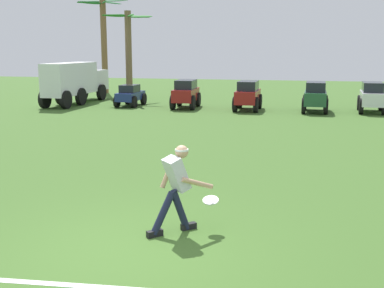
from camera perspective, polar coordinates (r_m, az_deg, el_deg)
The scene contains 12 objects.
ground_plane at distance 7.29m, azimuth -7.66°, elevation -12.47°, with size 80.00×80.00×0.00m, color #3E6426.
field_line_paint at distance 6.36m, azimuth -11.30°, elevation -16.26°, with size 27.81×0.11×0.01m, color white.
frisbee_thrower at distance 7.68m, azimuth -1.87°, elevation -4.79°, with size 0.98×0.69×1.42m.
frisbee_in_flight at distance 7.86m, azimuth 2.23°, elevation -6.68°, with size 0.27×0.26×0.10m.
parked_car_slot_a at distance 25.20m, azimuth -7.32°, elevation 5.78°, with size 1.08×2.20×1.10m.
parked_car_slot_b at distance 24.11m, azimuth -0.73°, elevation 6.05°, with size 1.25×2.39×1.40m.
parked_car_slot_c at distance 23.39m, azimuth 6.64°, elevation 5.82°, with size 1.21×2.37×1.40m.
parked_car_slot_d at distance 23.32m, azimuth 14.41°, elevation 5.52°, with size 1.22×2.38×1.40m.
parked_car_slot_e at distance 23.92m, azimuth 20.55°, elevation 5.30°, with size 1.28×2.40×1.40m.
box_truck at distance 26.76m, azimuth -13.66°, elevation 7.30°, with size 1.44×5.91×2.20m.
palm_tree_far_left at distance 32.78m, azimuth -10.42°, elevation 12.24°, with size 3.70×3.54×6.20m.
palm_tree_left_of_centre at distance 28.28m, azimuth -7.52°, elevation 11.28°, with size 2.97×3.18×5.03m.
Camera 1 is at (2.40, -6.23, 2.92)m, focal length 45.00 mm.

